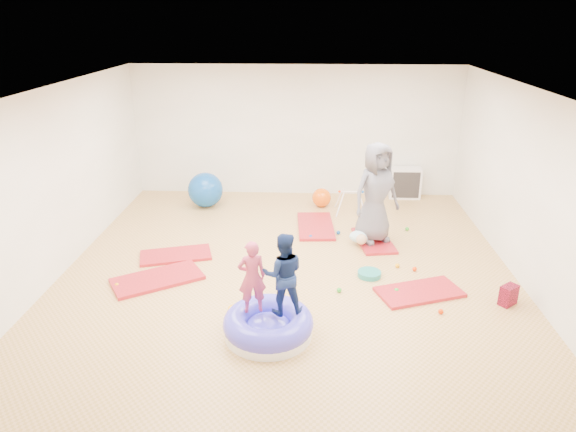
{
  "coord_description": "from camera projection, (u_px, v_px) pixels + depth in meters",
  "views": [
    {
      "loc": [
        0.33,
        -6.95,
        3.78
      ],
      "look_at": [
        0.0,
        0.3,
        0.9
      ],
      "focal_mm": 32.0,
      "sensor_mm": 36.0,
      "label": 1
    }
  ],
  "objects": [
    {
      "name": "room",
      "position": [
        287.0,
        191.0,
        7.34
      ],
      "size": [
        7.01,
        8.01,
        2.81
      ],
      "color": "tan",
      "rests_on": "ground"
    },
    {
      "name": "gym_mat_front_left",
      "position": [
        157.0,
        279.0,
        7.77
      ],
      "size": [
        1.46,
        1.25,
        0.05
      ],
      "primitive_type": "cube",
      "rotation": [
        0.0,
        0.0,
        0.56
      ],
      "color": "red",
      "rests_on": "ground"
    },
    {
      "name": "gym_mat_mid_left",
      "position": [
        176.0,
        255.0,
        8.54
      ],
      "size": [
        1.26,
        0.88,
        0.05
      ],
      "primitive_type": "cube",
      "rotation": [
        0.0,
        0.0,
        0.29
      ],
      "color": "red",
      "rests_on": "ground"
    },
    {
      "name": "gym_mat_center_back",
      "position": [
        316.0,
        226.0,
        9.7
      ],
      "size": [
        0.72,
        1.33,
        0.05
      ],
      "primitive_type": "cube",
      "rotation": [
        0.0,
        0.0,
        1.63
      ],
      "color": "red",
      "rests_on": "ground"
    },
    {
      "name": "gym_mat_right",
      "position": [
        419.0,
        292.0,
        7.41
      ],
      "size": [
        1.33,
        0.97,
        0.05
      ],
      "primitive_type": "cube",
      "rotation": [
        0.0,
        0.0,
        0.35
      ],
      "color": "red",
      "rests_on": "ground"
    },
    {
      "name": "gym_mat_rear_right",
      "position": [
        374.0,
        240.0,
        9.09
      ],
      "size": [
        0.73,
        1.2,
        0.05
      ],
      "primitive_type": "cube",
      "rotation": [
        0.0,
        0.0,
        1.72
      ],
      "color": "red",
      "rests_on": "ground"
    },
    {
      "name": "inflatable_cushion",
      "position": [
        268.0,
        325.0,
        6.42
      ],
      "size": [
        1.14,
        1.14,
        0.36
      ],
      "rotation": [
        0.0,
        0.0,
        0.33
      ],
      "color": "white",
      "rests_on": "ground"
    },
    {
      "name": "child_pink",
      "position": [
        252.0,
        273.0,
        6.28
      ],
      "size": [
        0.4,
        0.31,
        0.96
      ],
      "primitive_type": "imported",
      "rotation": [
        0.0,
        0.0,
        3.41
      ],
      "color": "#CA3F61",
      "rests_on": "inflatable_cushion"
    },
    {
      "name": "child_navy",
      "position": [
        283.0,
        270.0,
        6.23
      ],
      "size": [
        0.56,
        0.45,
        1.07
      ],
      "primitive_type": "imported",
      "rotation": [
        0.0,
        0.0,
        3.24
      ],
      "color": "navy",
      "rests_on": "inflatable_cushion"
    },
    {
      "name": "adult_caregiver",
      "position": [
        376.0,
        193.0,
        8.74
      ],
      "size": [
        1.02,
        0.89,
        1.75
      ],
      "primitive_type": "imported",
      "rotation": [
        0.0,
        0.0,
        0.48
      ],
      "color": "slate",
      "rests_on": "gym_mat_rear_right"
    },
    {
      "name": "infant",
      "position": [
        361.0,
        237.0,
        8.88
      ],
      "size": [
        0.39,
        0.4,
        0.23
      ],
      "color": "#BAECFF",
      "rests_on": "gym_mat_rear_right"
    },
    {
      "name": "ball_pit_balls",
      "position": [
        343.0,
        269.0,
        8.04
      ],
      "size": [
        4.72,
        3.18,
        0.07
      ],
      "color": "#0E4AA0",
      "rests_on": "ground"
    },
    {
      "name": "exercise_ball_blue",
      "position": [
        205.0,
        190.0,
        10.63
      ],
      "size": [
        0.72,
        0.72,
        0.72
      ],
      "primitive_type": "sphere",
      "color": "#0E4AA0",
      "rests_on": "ground"
    },
    {
      "name": "exercise_ball_orange",
      "position": [
        322.0,
        198.0,
        10.68
      ],
      "size": [
        0.39,
        0.39,
        0.39
      ],
      "primitive_type": "sphere",
      "color": "#FF5D0A",
      "rests_on": "ground"
    },
    {
      "name": "infant_play_gym",
      "position": [
        351.0,
        198.0,
        10.28
      ],
      "size": [
        0.62,
        0.59,
        0.47
      ],
      "rotation": [
        0.0,
        0.0,
        0.12
      ],
      "color": "white",
      "rests_on": "ground"
    },
    {
      "name": "cube_shelf",
      "position": [
        405.0,
        183.0,
        11.16
      ],
      "size": [
        0.67,
        0.33,
        0.67
      ],
      "color": "white",
      "rests_on": "ground"
    },
    {
      "name": "balance_disc",
      "position": [
        369.0,
        274.0,
        7.89
      ],
      "size": [
        0.36,
        0.36,
        0.08
      ],
      "primitive_type": "cylinder",
      "color": "teal",
      "rests_on": "ground"
    },
    {
      "name": "backpack",
      "position": [
        508.0,
        295.0,
        7.09
      ],
      "size": [
        0.29,
        0.28,
        0.29
      ],
      "primitive_type": "cube",
      "rotation": [
        0.0,
        0.0,
        0.68
      ],
      "color": "#BE0F34",
      "rests_on": "ground"
    },
    {
      "name": "yellow_toy",
      "position": [
        236.0,
        309.0,
        7.0
      ],
      "size": [
        0.22,
        0.22,
        0.03
      ],
      "primitive_type": "cylinder",
      "color": "#FFA504",
      "rests_on": "ground"
    }
  ]
}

